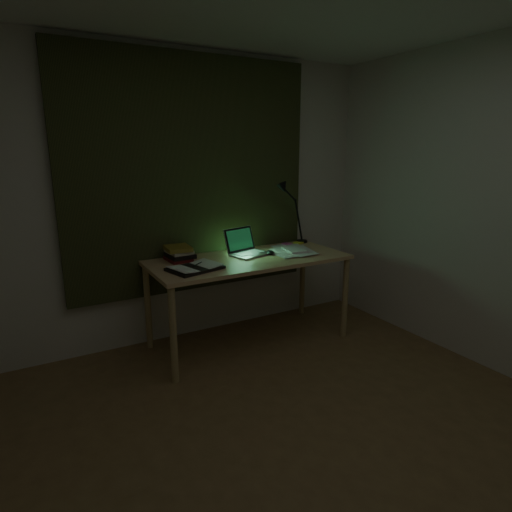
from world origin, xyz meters
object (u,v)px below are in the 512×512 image
Objects in this scene: open_textbook at (195,268)px; book_stack at (179,253)px; desk at (249,301)px; laptop at (250,242)px; desk_lamp at (303,213)px; loose_papers at (288,251)px.

book_stack is at bearing 76.85° from open_textbook.
desk is 0.74m from book_stack.
desk is 4.66× the size of laptop.
desk is at bearing -152.17° from desk_lamp.
laptop is 0.97× the size of loose_papers.
open_textbook is (-0.54, -0.11, 0.40)m from desk.
laptop reaches higher than book_stack.
open_textbook is 1.65× the size of book_stack.
laptop is 0.64m from open_textbook.
open_textbook is 1.04× the size of loose_papers.
book_stack is at bearing 158.07° from desk.
open_textbook reaches higher than loose_papers.
loose_papers is (0.95, 0.13, -0.01)m from open_textbook.
desk_lamp is (1.31, 0.08, 0.23)m from book_stack.
desk_lamp reaches higher than desk.
laptop is (0.06, 0.08, 0.50)m from desk.
desk_lamp is (0.35, 0.28, 0.28)m from loose_papers.
open_textbook is at bearing -88.42° from book_stack.
book_stack is 1.34m from desk_lamp.
open_textbook is at bearing -176.30° from laptop.
loose_papers is at bearing -25.19° from laptop.
loose_papers is (0.35, -0.07, -0.11)m from laptop.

